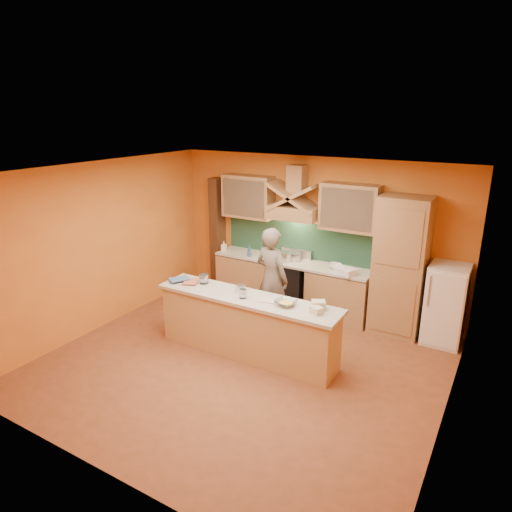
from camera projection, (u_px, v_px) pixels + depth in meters
The scene contains 36 objects.
floor at pixel (242, 364), 6.71m from camera, with size 5.50×5.00×0.01m, color brown.
ceiling at pixel (240, 173), 5.85m from camera, with size 5.50×5.00×0.01m, color white.
wall_back at pixel (314, 234), 8.33m from camera, with size 5.50×0.02×2.80m, color orange.
wall_front at pixel (98, 355), 4.23m from camera, with size 5.50×0.02×2.80m, color orange.
wall_left at pixel (102, 246), 7.60m from camera, with size 0.02×5.00×2.80m, color orange.
wall_right at pixel (455, 319), 4.96m from camera, with size 0.02×5.00×2.80m, color orange.
base_cabinet_left at pixel (248, 277), 8.99m from camera, with size 1.10×0.60×0.86m, color #A87A4D.
base_cabinet_right at pixel (339, 296), 8.07m from camera, with size 1.10×0.60×0.86m, color #A87A4D.
counter_top at pixel (291, 262), 8.39m from camera, with size 3.00×0.62×0.04m, color #BBB29E.
stove at pixel (291, 285), 8.52m from camera, with size 0.60×0.58×0.90m, color black.
backsplash at pixel (299, 240), 8.51m from camera, with size 3.00×0.03×0.70m, color #1B3C2C.
range_hood at pixel (294, 212), 8.14m from camera, with size 0.92×0.50×0.24m, color #A87A4D.
hood_chimney at pixel (297, 179), 8.05m from camera, with size 0.30×0.30×0.50m, color #A87A4D.
upper_cabinet_left at pixel (248, 197), 8.63m from camera, with size 1.00×0.35×0.80m, color #A87A4D.
upper_cabinet_right at pixel (350, 207), 7.67m from camera, with size 1.00×0.35×0.80m, color #A87A4D.
pantry_column at pixel (400, 267), 7.37m from camera, with size 0.80×0.60×2.30m, color #A87A4D.
fridge at pixel (446, 305), 7.16m from camera, with size 0.58×0.60×1.30m, color white.
trim_column_left at pixel (218, 234), 9.27m from camera, with size 0.20×0.30×2.30m, color #472816.
island_body at pixel (247, 327), 6.87m from camera, with size 2.80×0.55×0.88m, color tan.
island_top at pixel (247, 298), 6.72m from camera, with size 2.90×0.62×0.05m, color #BBB29E.
person at pixel (272, 279), 7.61m from camera, with size 0.64×0.42×1.76m, color #70665B.
pot_large at pixel (286, 257), 8.37m from camera, with size 0.23×0.23×0.16m, color silver.
pot_small at pixel (295, 258), 8.38m from camera, with size 0.20×0.20×0.13m, color silver.
soap_bottle_a at pixel (224, 246), 8.94m from camera, with size 0.09×0.09×0.20m, color silver.
soap_bottle_b at pixel (249, 251), 8.60m from camera, with size 0.09×0.09×0.22m, color #314F88.
bowl_back at pixel (335, 266), 7.98m from camera, with size 0.25×0.25×0.08m, color silver.
dish_rack at pixel (345, 271), 7.67m from camera, with size 0.31×0.24×0.11m, color white.
book_lower at pixel (184, 281), 7.27m from camera, with size 0.22×0.30×0.03m, color #B45940.
book_upper at pixel (177, 277), 7.40m from camera, with size 0.22×0.30×0.02m, color #405F8D.
jar_large at pixel (204, 279), 7.20m from camera, with size 0.14×0.14×0.15m, color silver.
jar_small at pixel (243, 294), 6.64m from camera, with size 0.11×0.11×0.14m, color silver.
kitchen_scale at pixel (240, 289), 6.86m from camera, with size 0.11×0.11×0.10m, color silver.
mixing_bowl at pixel (286, 303), 6.41m from camera, with size 0.30×0.30×0.07m, color white.
cloth at pixel (268, 301), 6.55m from camera, with size 0.22×0.16×0.01m, color #C8AAA5.
grocery_bag_a at pixel (318, 305), 6.27m from camera, with size 0.19×0.15×0.12m, color beige.
grocery_bag_b at pixel (316, 310), 6.14m from camera, with size 0.16×0.12×0.10m, color beige.
Camera 1 is at (3.15, -4.99, 3.57)m, focal length 32.00 mm.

